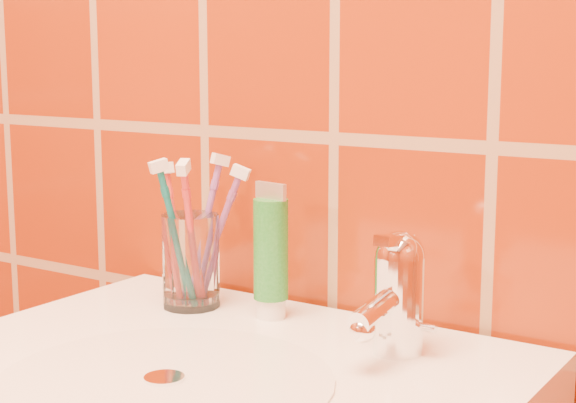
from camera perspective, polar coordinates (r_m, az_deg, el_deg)
The scene contains 8 objects.
glass_tumbler at distance 1.01m, azimuth -6.32°, elevation -3.83°, with size 0.07×0.07×0.11m, color white.
toothpaste_tube at distance 0.95m, azimuth -1.11°, elevation -3.49°, with size 0.04×0.04×0.15m.
faucet at distance 0.85m, azimuth 7.06°, elevation -5.66°, with size 0.05×0.11×0.12m.
toothbrush_0 at distance 0.98m, azimuth -7.21°, elevation -2.23°, with size 0.04×0.06×0.18m, color #0B6164, non-canonical shape.
toothbrush_1 at distance 1.01m, azimuth -7.30°, elevation -2.18°, with size 0.06×0.04×0.17m, color red, non-canonical shape.
toothbrush_2 at distance 0.97m, azimuth -6.26°, elevation -2.30°, with size 0.04×0.07×0.18m, color #B7272A, non-canonical shape.
toothbrush_3 at distance 1.00m, azimuth -4.63°, elevation -2.29°, with size 0.08×0.05×0.17m, color #83428D, non-canonical shape.
toothbrush_4 at distance 1.02m, azimuth -5.44°, elevation -1.83°, with size 0.04×0.06×0.18m, color #81499D, non-canonical shape.
Camera 1 is at (0.49, 0.36, 1.13)m, focal length 55.00 mm.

